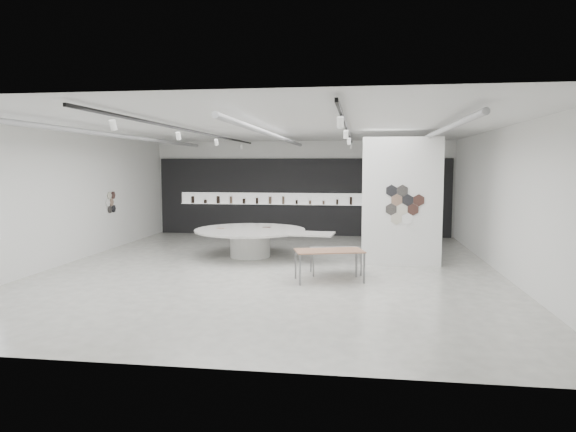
# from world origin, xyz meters

# --- Properties ---
(room) EXTENTS (12.02, 14.02, 3.82)m
(room) POSITION_xyz_m (-0.09, -0.00, 2.07)
(room) COLOR beige
(room) RESTS_ON ground
(back_wall_display) EXTENTS (11.80, 0.27, 3.10)m
(back_wall_display) POSITION_xyz_m (-0.08, 6.93, 1.54)
(back_wall_display) COLOR black
(back_wall_display) RESTS_ON ground
(partition_column) EXTENTS (2.20, 0.38, 3.60)m
(partition_column) POSITION_xyz_m (3.50, 1.00, 1.80)
(partition_column) COLOR white
(partition_column) RESTS_ON ground
(display_island) EXTENTS (4.48, 3.68, 0.87)m
(display_island) POSITION_xyz_m (-0.93, 1.69, 0.56)
(display_island) COLOR white
(display_island) RESTS_ON ground
(sample_table_wood) EXTENTS (1.79, 1.22, 0.76)m
(sample_table_wood) POSITION_xyz_m (1.62, -1.33, 0.71)
(sample_table_wood) COLOR #9B6A50
(sample_table_wood) RESTS_ON ground
(sample_table_stone) EXTENTS (1.41, 0.90, 0.67)m
(sample_table_stone) POSITION_xyz_m (1.74, -0.46, 0.61)
(sample_table_stone) COLOR gray
(sample_table_stone) RESTS_ON ground
(kitchen_counter) EXTENTS (1.63, 0.75, 1.24)m
(kitchen_counter) POSITION_xyz_m (3.49, 6.52, 0.45)
(kitchen_counter) COLOR white
(kitchen_counter) RESTS_ON ground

